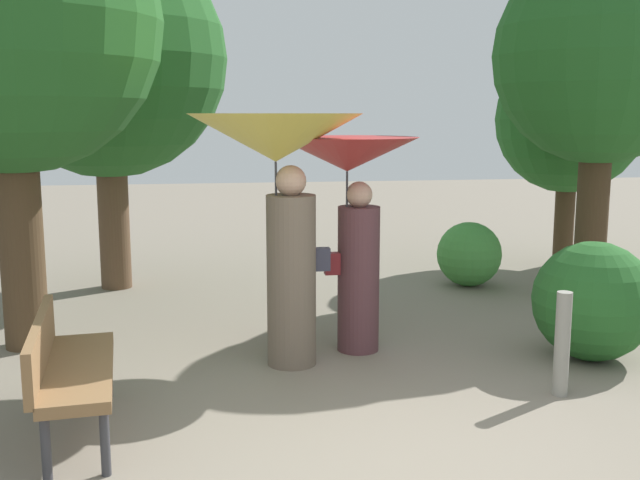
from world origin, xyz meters
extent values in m
plane|color=gray|center=(0.00, 0.00, 0.00)|extent=(40.00, 40.00, 0.00)
cylinder|color=#6B5B4C|center=(-0.33, 2.12, 0.75)|extent=(0.43, 0.43, 1.50)
sphere|color=tan|center=(-0.33, 2.12, 1.62)|extent=(0.27, 0.27, 0.27)
cylinder|color=#333338|center=(-0.46, 2.10, 1.39)|extent=(0.02, 0.02, 0.80)
cone|color=#D8C64C|center=(-0.46, 2.10, 1.99)|extent=(1.47, 1.47, 0.40)
cube|color=#333342|center=(-0.06, 2.15, 0.93)|extent=(0.14, 0.10, 0.20)
cylinder|color=#563338|center=(0.33, 2.42, 0.68)|extent=(0.39, 0.39, 1.35)
sphere|color=tan|center=(0.33, 2.42, 1.46)|extent=(0.24, 0.24, 0.24)
cylinder|color=#333338|center=(0.21, 2.41, 1.28)|extent=(0.02, 0.02, 0.79)
cone|color=#B22D2D|center=(0.21, 2.41, 1.83)|extent=(1.29, 1.29, 0.31)
cube|color=maroon|center=(0.08, 2.39, 0.84)|extent=(0.14, 0.10, 0.20)
cylinder|color=#38383D|center=(-1.70, 0.21, 0.22)|extent=(0.06, 0.06, 0.44)
cylinder|color=#38383D|center=(-2.04, 0.18, 0.22)|extent=(0.06, 0.06, 0.44)
cylinder|color=#38383D|center=(-1.84, 1.54, 0.22)|extent=(0.06, 0.06, 0.44)
cylinder|color=#38383D|center=(-2.18, 1.51, 0.22)|extent=(0.06, 0.06, 0.44)
cube|color=olive|center=(-1.94, 0.86, 0.46)|extent=(0.60, 1.54, 0.08)
cube|color=olive|center=(-2.18, 0.83, 0.66)|extent=(0.22, 1.50, 0.35)
cylinder|color=brown|center=(-2.20, 5.42, 1.91)|extent=(0.38, 0.38, 3.82)
sphere|color=#235B23|center=(-2.20, 5.42, 2.86)|extent=(2.92, 2.92, 2.92)
cylinder|color=#42301E|center=(3.59, 4.18, 1.91)|extent=(0.38, 0.38, 3.81)
sphere|color=#235B23|center=(3.59, 4.18, 2.86)|extent=(2.54, 2.54, 2.54)
cylinder|color=#4C3823|center=(-2.76, 3.00, 2.01)|extent=(0.40, 0.40, 4.02)
sphere|color=#235B23|center=(-2.76, 3.00, 3.01)|extent=(2.75, 2.75, 2.75)
cylinder|color=#42301E|center=(4.08, 5.86, 1.41)|extent=(0.28, 0.28, 2.82)
sphere|color=#235B23|center=(4.08, 5.86, 2.11)|extent=(2.09, 2.09, 2.09)
sphere|color=#235B23|center=(4.08, 5.86, 2.68)|extent=(1.67, 1.67, 1.67)
sphere|color=#235B23|center=(2.35, 1.84, 0.54)|extent=(1.07, 1.07, 1.07)
sphere|color=#428C3D|center=(2.28, 4.82, 0.41)|extent=(0.83, 0.83, 0.83)
cylinder|color=gray|center=(1.67, 1.04, 0.42)|extent=(0.12, 0.12, 0.83)
camera|label=1|loc=(-1.06, -4.24, 2.19)|focal=42.19mm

